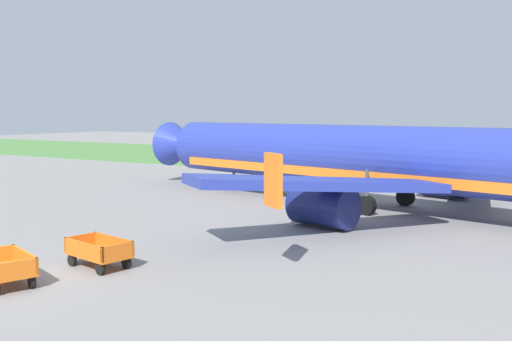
# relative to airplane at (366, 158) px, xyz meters

# --- Properties ---
(ground_plane) EXTENTS (220.00, 220.00, 0.00)m
(ground_plane) POSITION_rel_airplane_xyz_m (-4.92, -21.42, -3.05)
(ground_plane) COLOR gray
(grass_strip) EXTENTS (220.00, 28.00, 0.06)m
(grass_strip) POSITION_rel_airplane_xyz_m (-4.92, 29.40, -3.02)
(grass_strip) COLOR #518442
(grass_strip) RESTS_ON ground
(airplane) EXTENTS (37.40, 30.25, 11.34)m
(airplane) POSITION_rel_airplane_xyz_m (0.00, 0.00, 0.00)
(airplane) COLOR #28389E
(airplane) RESTS_ON ground
(baggage_cart_third_in_row) EXTENTS (3.60, 2.14, 1.07)m
(baggage_cart_third_in_row) POSITION_rel_airplane_xyz_m (-4.75, -21.36, -2.45)
(baggage_cart_third_in_row) COLOR orange
(baggage_cart_third_in_row) RESTS_ON ground
(baggage_cart_fourth_in_row) EXTENTS (3.62, 1.82, 1.07)m
(baggage_cart_fourth_in_row) POSITION_rel_airplane_xyz_m (-3.72, -18.13, -2.45)
(baggage_cart_fourth_in_row) COLOR orange
(baggage_cart_fourth_in_row) RESTS_ON ground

